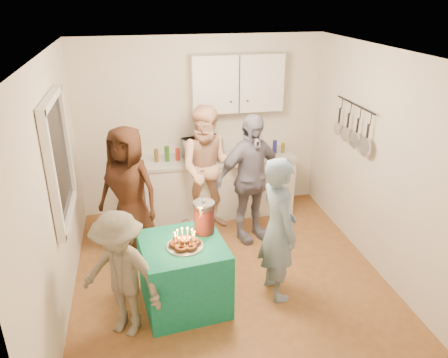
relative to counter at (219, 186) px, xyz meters
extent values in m
plane|color=brown|center=(-0.20, -1.70, -0.43)|extent=(4.00, 4.00, 0.00)
plane|color=white|center=(-0.20, -1.70, 2.17)|extent=(4.00, 4.00, 0.00)
plane|color=silver|center=(-0.20, 0.30, 0.87)|extent=(3.60, 3.60, 0.00)
plane|color=silver|center=(-2.00, -1.70, 0.87)|extent=(4.00, 4.00, 0.00)
plane|color=silver|center=(1.60, -1.70, 0.87)|extent=(4.00, 4.00, 0.00)
cube|color=black|center=(-1.97, -1.40, 1.12)|extent=(0.04, 1.00, 1.20)
cube|color=white|center=(0.00, 0.00, 0.00)|extent=(2.20, 0.58, 0.86)
cube|color=beige|center=(0.00, 0.00, 0.46)|extent=(2.24, 0.62, 0.05)
cube|color=white|center=(0.30, 0.15, 1.52)|extent=(1.30, 0.30, 0.80)
cube|color=black|center=(1.52, -1.00, 1.17)|extent=(0.12, 1.00, 0.60)
imported|color=white|center=(-0.24, 0.00, 0.63)|extent=(0.60, 0.47, 0.29)
cube|color=#127959|center=(-0.78, -2.02, -0.05)|extent=(0.94, 0.94, 0.76)
cylinder|color=#AF0E0E|center=(-0.52, -1.83, 0.50)|extent=(0.22, 0.22, 0.34)
imported|color=#7792AE|center=(0.25, -2.03, 0.39)|extent=(0.46, 0.64, 1.64)
imported|color=brown|center=(-1.30, -0.73, 0.40)|extent=(0.97, 0.88, 1.67)
imported|color=#F4A07F|center=(-0.21, -0.38, 0.46)|extent=(0.97, 0.82, 1.77)
imported|color=black|center=(0.26, -0.81, 0.45)|extent=(1.11, 0.74, 1.75)
imported|color=#655D50|center=(-1.41, -2.31, 0.24)|extent=(1.00, 0.90, 1.34)
camera|label=1|loc=(-1.15, -5.87, 2.74)|focal=35.00mm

